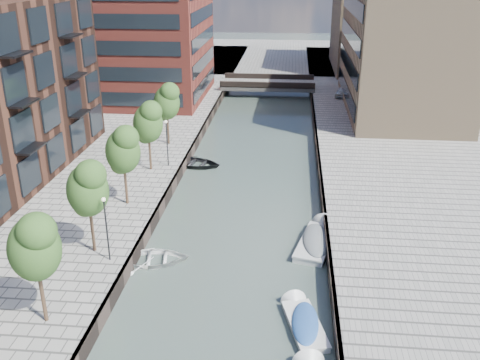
# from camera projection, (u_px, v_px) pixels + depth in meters

# --- Properties ---
(water) EXTENTS (300.00, 300.00, 0.00)m
(water) POSITION_uv_depth(u_px,v_px,m) (250.00, 179.00, 46.76)
(water) COLOR #38473F
(water) RESTS_ON ground
(quay_right) EXTENTS (20.00, 140.00, 1.00)m
(quay_right) POSITION_uv_depth(u_px,v_px,m) (438.00, 181.00, 45.12)
(quay_right) COLOR gray
(quay_right) RESTS_ON ground
(quay_wall_left) EXTENTS (0.25, 140.00, 1.00)m
(quay_wall_left) POSITION_uv_depth(u_px,v_px,m) (181.00, 171.00, 47.12)
(quay_wall_left) COLOR #332823
(quay_wall_left) RESTS_ON ground
(quay_wall_right) EXTENTS (0.25, 140.00, 1.00)m
(quay_wall_right) POSITION_uv_depth(u_px,v_px,m) (320.00, 176.00, 46.02)
(quay_wall_right) COLOR #332823
(quay_wall_right) RESTS_ON ground
(far_closure) EXTENTS (80.00, 40.00, 1.00)m
(far_closure) POSITION_uv_depth(u_px,v_px,m) (275.00, 57.00, 101.72)
(far_closure) COLOR gray
(far_closure) RESTS_ON ground
(tan_block_near) EXTENTS (12.00, 25.00, 14.00)m
(tan_block_near) POSITION_uv_depth(u_px,v_px,m) (402.00, 50.00, 62.47)
(tan_block_near) COLOR #997E5D
(tan_block_near) RESTS_ON quay_right
(tan_block_far) EXTENTS (12.00, 20.00, 16.00)m
(tan_block_far) POSITION_uv_depth(u_px,v_px,m) (373.00, 18.00, 85.99)
(tan_block_far) COLOR #997E5D
(tan_block_far) RESTS_ON quay_right
(bridge) EXTENTS (13.00, 6.00, 1.30)m
(bridge) POSITION_uv_depth(u_px,v_px,m) (268.00, 84.00, 75.64)
(bridge) COLOR gray
(bridge) RESTS_ON ground
(tree_2) EXTENTS (2.50, 2.50, 5.95)m
(tree_2) POSITION_uv_depth(u_px,v_px,m) (34.00, 245.00, 25.27)
(tree_2) COLOR #382619
(tree_2) RESTS_ON quay_left
(tree_3) EXTENTS (2.50, 2.50, 5.95)m
(tree_3) POSITION_uv_depth(u_px,v_px,m) (87.00, 187.00, 31.70)
(tree_3) COLOR #382619
(tree_3) RESTS_ON quay_left
(tree_4) EXTENTS (2.50, 2.50, 5.95)m
(tree_4) POSITION_uv_depth(u_px,v_px,m) (123.00, 148.00, 38.14)
(tree_4) COLOR #382619
(tree_4) RESTS_ON quay_left
(tree_5) EXTENTS (2.50, 2.50, 5.95)m
(tree_5) POSITION_uv_depth(u_px,v_px,m) (148.00, 121.00, 44.57)
(tree_5) COLOR #382619
(tree_5) RESTS_ON quay_left
(tree_6) EXTENTS (2.50, 2.50, 5.95)m
(tree_6) POSITION_uv_depth(u_px,v_px,m) (167.00, 101.00, 51.01)
(tree_6) COLOR #382619
(tree_6) RESTS_ON quay_left
(lamp_1) EXTENTS (0.24, 0.24, 4.12)m
(lamp_1) POSITION_uv_depth(u_px,v_px,m) (106.00, 222.00, 31.35)
(lamp_1) COLOR black
(lamp_1) RESTS_ON quay_left
(lamp_2) EXTENTS (0.24, 0.24, 4.12)m
(lamp_2) POSITION_uv_depth(u_px,v_px,m) (167.00, 138.00, 46.06)
(lamp_2) COLOR black
(lamp_2) RESTS_ON quay_left
(sloop_3) EXTENTS (5.10, 4.04, 0.95)m
(sloop_3) POSITION_uv_depth(u_px,v_px,m) (153.00, 262.00, 33.96)
(sloop_3) COLOR white
(sloop_3) RESTS_ON ground
(sloop_4) EXTENTS (5.71, 4.59, 1.05)m
(sloop_4) POSITION_uv_depth(u_px,v_px,m) (194.00, 166.00, 49.71)
(sloop_4) COLOR black
(sloop_4) RESTS_ON ground
(motorboat_3) EXTENTS (2.60, 4.69, 1.48)m
(motorboat_3) POSITION_uv_depth(u_px,v_px,m) (303.00, 321.00, 28.13)
(motorboat_3) COLOR silver
(motorboat_3) RESTS_ON ground
(motorboat_4) EXTENTS (3.24, 5.99, 1.90)m
(motorboat_4) POSITION_uv_depth(u_px,v_px,m) (317.00, 240.00, 36.17)
(motorboat_4) COLOR silver
(motorboat_4) RESTS_ON ground
(car) EXTENTS (2.67, 4.05, 1.28)m
(car) POSITION_uv_depth(u_px,v_px,m) (343.00, 92.00, 70.34)
(car) COLOR #ABAEB0
(car) RESTS_ON quay_right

